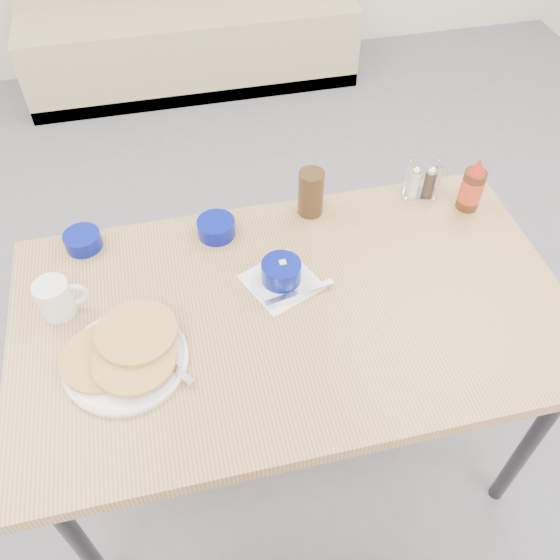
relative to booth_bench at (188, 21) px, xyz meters
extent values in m
plane|color=slate|center=(0.00, -2.78, -0.35)|extent=(6.00, 6.00, 0.00)
cube|color=tan|center=(0.00, -0.06, -0.12)|extent=(1.90, 0.55, 0.45)
cube|color=#2D2D33|center=(0.00, -0.06, -0.31)|extent=(1.90, 0.55, 0.08)
cube|color=tan|center=(0.00, -2.53, 0.39)|extent=(1.40, 0.80, 0.04)
cylinder|color=#2D2D33|center=(-0.62, -2.85, 0.01)|extent=(0.04, 0.04, 0.72)
cylinder|color=#2D2D33|center=(0.62, -2.85, 0.01)|extent=(0.04, 0.04, 0.72)
cylinder|color=#2D2D33|center=(-0.62, -2.21, 0.01)|extent=(0.04, 0.04, 0.72)
cylinder|color=#2D2D33|center=(0.62, -2.21, 0.01)|extent=(0.04, 0.04, 0.72)
cylinder|color=white|center=(-0.42, -2.61, 0.42)|extent=(0.29, 0.29, 0.01)
cylinder|color=#E2A755|center=(-0.47, -2.60, 0.43)|extent=(0.19, 0.19, 0.01)
cylinder|color=#E2A755|center=(-0.40, -2.63, 0.44)|extent=(0.19, 0.19, 0.01)
cylinder|color=#E2A755|center=(-0.38, -2.56, 0.46)|extent=(0.19, 0.19, 0.01)
cube|color=silver|center=(-0.31, -2.66, 0.43)|extent=(0.09, 0.12, 0.01)
cylinder|color=white|center=(-0.57, -2.41, 0.46)|extent=(0.09, 0.09, 0.10)
cylinder|color=black|center=(-0.57, -2.41, 0.50)|extent=(0.07, 0.07, 0.00)
torus|color=white|center=(-0.53, -2.41, 0.46)|extent=(0.07, 0.02, 0.07)
cube|color=white|center=(-0.01, -2.45, 0.41)|extent=(0.22, 0.22, 0.00)
cylinder|color=white|center=(-0.01, -2.45, 0.42)|extent=(0.16, 0.16, 0.01)
cylinder|color=#040F70|center=(-0.01, -2.45, 0.45)|extent=(0.10, 0.10, 0.06)
cylinder|color=white|center=(-0.01, -2.45, 0.47)|extent=(0.09, 0.09, 0.01)
cube|color=#F4DB60|center=(-0.01, -2.44, 0.48)|extent=(0.02, 0.02, 0.01)
cube|color=silver|center=(0.02, -2.50, 0.43)|extent=(0.19, 0.05, 0.00)
cylinder|color=#040F70|center=(-0.51, -2.19, 0.43)|extent=(0.10, 0.10, 0.05)
cylinder|color=#040F70|center=(-0.15, -2.23, 0.43)|extent=(0.11, 0.11, 0.05)
cylinder|color=#362311|center=(0.13, -2.19, 0.48)|extent=(0.09, 0.09, 0.14)
cube|color=silver|center=(0.48, -2.19, 0.41)|extent=(0.11, 0.08, 0.00)
cylinder|color=silver|center=(0.43, -2.20, 0.47)|extent=(0.01, 0.01, 0.11)
cylinder|color=silver|center=(0.51, -2.22, 0.47)|extent=(0.01, 0.01, 0.11)
cylinder|color=silver|center=(0.44, -2.16, 0.47)|extent=(0.01, 0.01, 0.11)
cylinder|color=silver|center=(0.52, -2.18, 0.47)|extent=(0.01, 0.01, 0.11)
cylinder|color=silver|center=(0.45, -2.19, 0.45)|extent=(0.03, 0.03, 0.08)
cylinder|color=#3F3326|center=(0.50, -2.20, 0.45)|extent=(0.03, 0.03, 0.08)
cylinder|color=#47230F|center=(0.59, -2.28, 0.47)|extent=(0.06, 0.06, 0.13)
cylinder|color=#D26318|center=(0.59, -2.28, 0.48)|extent=(0.07, 0.07, 0.07)
cone|color=red|center=(0.59, -2.28, 0.56)|extent=(0.05, 0.05, 0.04)
camera|label=1|loc=(-0.24, -3.44, 1.57)|focal=38.00mm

